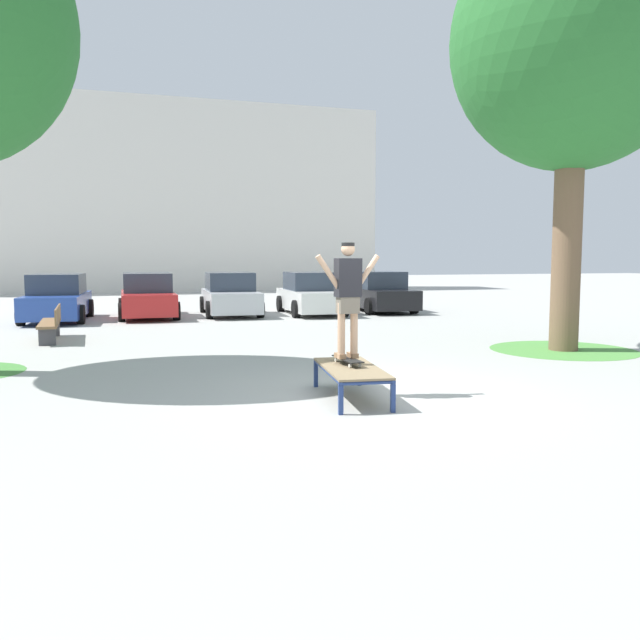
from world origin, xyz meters
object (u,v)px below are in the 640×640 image
(tree_near_right, at_px, (574,42))
(car_white, at_px, (311,295))
(car_blue, at_px, (57,299))
(skater, at_px, (348,292))
(skate_box, at_px, (351,370))
(park_bench, at_px, (52,322))
(skateboard, at_px, (348,359))
(car_silver, at_px, (230,295))
(car_red, at_px, (148,297))
(car_black, at_px, (379,293))

(tree_near_right, height_order, car_white, tree_near_right)
(car_blue, bearing_deg, skater, -69.34)
(skate_box, xyz_separation_m, park_bench, (-4.74, 8.34, 0.03))
(skateboard, height_order, car_white, car_white)
(tree_near_right, height_order, car_blue, tree_near_right)
(car_white, bearing_deg, car_silver, 170.38)
(skate_box, distance_m, park_bench, 9.59)
(car_red, bearing_deg, car_black, -0.17)
(skater, bearing_deg, car_silver, 87.61)
(car_silver, bearing_deg, car_red, -178.83)
(skate_box, height_order, car_white, car_white)
(car_white, bearing_deg, car_red, 175.74)
(skater, height_order, car_red, skater)
(car_silver, distance_m, car_white, 2.87)
(skater, height_order, car_black, skater)
(skater, relative_size, tree_near_right, 0.18)
(skateboard, distance_m, car_black, 15.18)
(skateboard, bearing_deg, park_bench, 120.42)
(car_blue, distance_m, car_red, 2.86)
(skateboard, bearing_deg, car_blue, 110.66)
(skateboard, distance_m, car_red, 14.04)
(skate_box, relative_size, car_blue, 0.46)
(tree_near_right, distance_m, car_red, 14.90)
(tree_near_right, height_order, car_silver, tree_near_right)
(skateboard, distance_m, car_white, 13.87)
(park_bench, bearing_deg, tree_near_right, -25.14)
(skateboard, relative_size, car_red, 0.19)
(skate_box, bearing_deg, car_blue, 110.26)
(car_silver, bearing_deg, park_bench, -132.68)
(car_silver, height_order, car_white, same)
(car_red, bearing_deg, skateboard, -80.79)
(car_blue, xyz_separation_m, car_black, (11.31, 0.38, 0.00))
(car_silver, bearing_deg, car_blue, -175.34)
(tree_near_right, xyz_separation_m, car_black, (0.13, 10.82, -5.85))
(car_blue, relative_size, car_red, 1.02)
(car_red, xyz_separation_m, car_white, (5.66, -0.42, 0.00))
(car_blue, xyz_separation_m, car_white, (8.49, -0.02, 0.00))
(skateboard, height_order, car_red, car_red)
(car_white, height_order, car_black, same)
(car_silver, distance_m, park_bench, 7.89)
(skateboard, distance_m, park_bench, 9.42)
(skateboard, relative_size, skater, 0.48)
(car_silver, relative_size, car_black, 1.00)
(skateboard, height_order, car_black, car_black)
(park_bench, bearing_deg, car_black, 27.45)
(skate_box, xyz_separation_m, car_red, (-2.22, 14.08, 0.28))
(tree_near_right, distance_m, park_bench, 13.48)
(car_white, bearing_deg, skater, -104.24)
(skater, distance_m, park_bench, 9.48)
(tree_near_right, bearing_deg, skater, -153.78)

